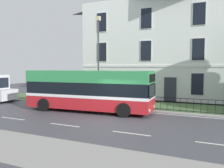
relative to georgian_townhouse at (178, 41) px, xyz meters
name	(u,v)px	position (x,y,z in m)	size (l,w,h in m)	color
ground_plane	(115,119)	(-1.80, -12.38, -6.00)	(60.00, 56.00, 0.18)	#44434A
georgian_townhouse	(178,41)	(0.00, 0.00, 0.00)	(19.00, 8.24, 11.65)	white
iron_verge_railing	(158,103)	(0.00, -8.74, -5.36)	(15.13, 0.04, 0.97)	black
single_decker_bus	(89,90)	(-4.68, -10.70, -4.39)	(9.58, 3.22, 3.00)	#B31C23
street_lamp_post	(98,55)	(-5.37, -7.90, -1.66)	(0.36, 0.24, 7.40)	#333338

